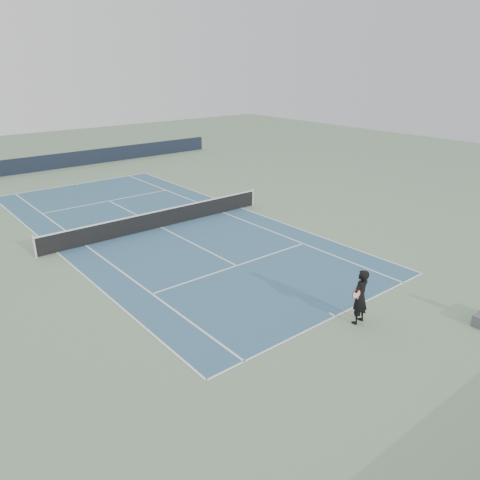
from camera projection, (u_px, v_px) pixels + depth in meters
ground at (161, 227)px, 24.74m from camera, size 80.00×80.00×0.00m
court_surface at (161, 227)px, 24.74m from camera, size 10.97×23.77×0.01m
tennis_net at (160, 218)px, 24.56m from camera, size 12.90×0.10×1.07m
windscreen_far at (47, 163)px, 37.46m from camera, size 30.00×0.25×1.20m
tennis_player at (360, 297)px, 15.46m from camera, size 0.84×0.59×1.93m
tennis_ball at (365, 325)px, 15.55m from camera, size 0.07×0.07×0.07m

